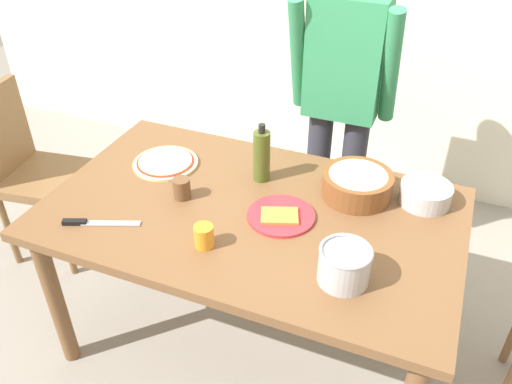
# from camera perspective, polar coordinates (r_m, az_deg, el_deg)

# --- Properties ---
(ground) EXTENTS (8.00, 8.00, 0.00)m
(ground) POSITION_cam_1_polar(r_m,az_deg,el_deg) (2.57, -0.44, -15.51)
(ground) COLOR gray
(dining_table) EXTENTS (1.60, 0.96, 0.76)m
(dining_table) POSITION_cam_1_polar(r_m,az_deg,el_deg) (2.10, -0.52, -3.88)
(dining_table) COLOR brown
(dining_table) RESTS_ON ground
(person_cook) EXTENTS (0.49, 0.25, 1.62)m
(person_cook) POSITION_cam_1_polar(r_m,az_deg,el_deg) (2.53, 9.31, 10.27)
(person_cook) COLOR #2D2D38
(person_cook) RESTS_ON ground
(chair_wooden_left) EXTENTS (0.45, 0.45, 0.95)m
(chair_wooden_left) POSITION_cam_1_polar(r_m,az_deg,el_deg) (2.95, -23.45, 2.68)
(chair_wooden_left) COLOR brown
(chair_wooden_left) RESTS_ON ground
(pizza_raw_on_board) EXTENTS (0.28, 0.28, 0.02)m
(pizza_raw_on_board) POSITION_cam_1_polar(r_m,az_deg,el_deg) (2.34, -9.79, 3.16)
(pizza_raw_on_board) COLOR beige
(pizza_raw_on_board) RESTS_ON dining_table
(plate_with_slice) EXTENTS (0.26, 0.26, 0.02)m
(plate_with_slice) POSITION_cam_1_polar(r_m,az_deg,el_deg) (2.00, 2.72, -2.55)
(plate_with_slice) COLOR red
(plate_with_slice) RESTS_ON dining_table
(popcorn_bowl) EXTENTS (0.28, 0.28, 0.11)m
(popcorn_bowl) POSITION_cam_1_polar(r_m,az_deg,el_deg) (2.12, 10.94, 1.03)
(popcorn_bowl) COLOR brown
(popcorn_bowl) RESTS_ON dining_table
(mixing_bowl_steel) EXTENTS (0.20, 0.20, 0.08)m
(mixing_bowl_steel) POSITION_cam_1_polar(r_m,az_deg,el_deg) (2.16, 17.89, -0.21)
(mixing_bowl_steel) COLOR #B7B7BC
(mixing_bowl_steel) RESTS_ON dining_table
(olive_oil_bottle) EXTENTS (0.07, 0.07, 0.26)m
(olive_oil_bottle) POSITION_cam_1_polar(r_m,az_deg,el_deg) (2.15, 0.62, 3.98)
(olive_oil_bottle) COLOR #47561E
(olive_oil_bottle) RESTS_ON dining_table
(steel_pot) EXTENTS (0.17, 0.17, 0.13)m
(steel_pot) POSITION_cam_1_polar(r_m,az_deg,el_deg) (1.73, 9.57, -7.78)
(steel_pot) COLOR #B7B7BC
(steel_pot) RESTS_ON dining_table
(cup_orange) EXTENTS (0.07, 0.07, 0.08)m
(cup_orange) POSITION_cam_1_polar(r_m,az_deg,el_deg) (1.86, -5.67, -4.78)
(cup_orange) COLOR orange
(cup_orange) RESTS_ON dining_table
(cup_small_brown) EXTENTS (0.07, 0.07, 0.08)m
(cup_small_brown) POSITION_cam_1_polar(r_m,az_deg,el_deg) (2.10, -8.06, 0.40)
(cup_small_brown) COLOR brown
(cup_small_brown) RESTS_ON dining_table
(chef_knife) EXTENTS (0.28, 0.13, 0.02)m
(chef_knife) POSITION_cam_1_polar(r_m,az_deg,el_deg) (2.06, -17.40, -3.20)
(chef_knife) COLOR silver
(chef_knife) RESTS_ON dining_table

